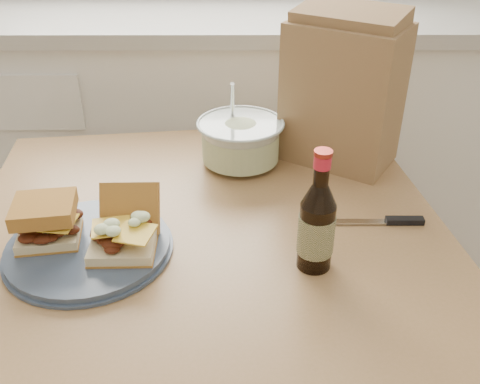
{
  "coord_description": "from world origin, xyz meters",
  "views": [
    {
      "loc": [
        0.21,
        0.01,
        1.31
      ],
      "look_at": [
        0.21,
        0.81,
        0.82
      ],
      "focal_mm": 40.0,
      "sensor_mm": 36.0,
      "label": 1
    }
  ],
  "objects_px": {
    "dining_table": "(210,275)",
    "plate": "(89,247)",
    "beer_bottle": "(317,225)",
    "paper_bag": "(342,95)",
    "coleslaw_bowl": "(241,143)"
  },
  "relations": [
    {
      "from": "dining_table",
      "to": "plate",
      "type": "distance_m",
      "value": 0.24
    },
    {
      "from": "beer_bottle",
      "to": "paper_bag",
      "type": "height_order",
      "value": "paper_bag"
    },
    {
      "from": "dining_table",
      "to": "paper_bag",
      "type": "relative_size",
      "value": 3.2
    },
    {
      "from": "plate",
      "to": "dining_table",
      "type": "bearing_deg",
      "value": 17.15
    },
    {
      "from": "beer_bottle",
      "to": "plate",
      "type": "bearing_deg",
      "value": 171.9
    },
    {
      "from": "plate",
      "to": "paper_bag",
      "type": "height_order",
      "value": "paper_bag"
    },
    {
      "from": "dining_table",
      "to": "paper_bag",
      "type": "distance_m",
      "value": 0.48
    },
    {
      "from": "plate",
      "to": "beer_bottle",
      "type": "relative_size",
      "value": 1.3
    },
    {
      "from": "beer_bottle",
      "to": "paper_bag",
      "type": "relative_size",
      "value": 0.7
    },
    {
      "from": "dining_table",
      "to": "coleslaw_bowl",
      "type": "distance_m",
      "value": 0.31
    },
    {
      "from": "paper_bag",
      "to": "beer_bottle",
      "type": "bearing_deg",
      "value": -72.36
    },
    {
      "from": "coleslaw_bowl",
      "to": "paper_bag",
      "type": "height_order",
      "value": "paper_bag"
    },
    {
      "from": "coleslaw_bowl",
      "to": "beer_bottle",
      "type": "height_order",
      "value": "beer_bottle"
    },
    {
      "from": "dining_table",
      "to": "beer_bottle",
      "type": "bearing_deg",
      "value": -35.76
    },
    {
      "from": "dining_table",
      "to": "beer_bottle",
      "type": "distance_m",
      "value": 0.28
    }
  ]
}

